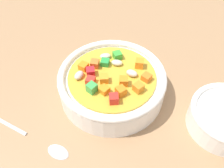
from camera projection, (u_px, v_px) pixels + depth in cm
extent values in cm
cube|color=#9E754F|center=(112.00, 96.00, 50.43)|extent=(140.00, 140.00, 2.00)
cylinder|color=white|center=(112.00, 86.00, 47.97)|extent=(20.11, 20.11, 4.52)
torus|color=white|center=(112.00, 76.00, 45.96)|extent=(20.25, 20.25, 1.34)
cylinder|color=gold|center=(112.00, 77.00, 46.12)|extent=(16.43, 16.43, 0.40)
cube|color=orange|center=(104.00, 79.00, 44.65)|extent=(1.54, 1.54, 1.34)
cube|color=red|center=(90.00, 72.00, 45.73)|extent=(1.69, 1.69, 1.41)
ellipsoid|color=beige|center=(117.00, 63.00, 47.57)|extent=(2.39, 1.81, 1.02)
cube|color=orange|center=(121.00, 91.00, 42.63)|extent=(2.09, 2.09, 1.53)
cube|color=orange|center=(140.00, 63.00, 47.01)|extent=(1.84, 1.84, 1.62)
cube|color=orange|center=(95.00, 64.00, 47.11)|extent=(1.80, 1.80, 1.40)
ellipsoid|color=beige|center=(105.00, 56.00, 48.88)|extent=(2.28, 1.62, 0.92)
cube|color=orange|center=(104.00, 90.00, 43.10)|extent=(2.16, 2.16, 1.10)
cube|color=green|center=(117.00, 55.00, 48.68)|extent=(1.93, 1.93, 1.37)
cube|color=orange|center=(138.00, 87.00, 43.21)|extent=(2.14, 2.14, 1.46)
ellipsoid|color=beige|center=(132.00, 73.00, 45.70)|extent=(2.54, 2.29, 1.16)
cube|color=green|center=(92.00, 88.00, 43.01)|extent=(2.16, 2.16, 1.66)
cube|color=orange|center=(146.00, 77.00, 44.97)|extent=(2.16, 2.16, 1.18)
cube|color=orange|center=(84.00, 66.00, 46.79)|extent=(2.12, 2.12, 1.21)
cube|color=red|center=(112.00, 99.00, 41.49)|extent=(1.60, 1.60, 1.60)
cube|color=orange|center=(124.00, 81.00, 44.10)|extent=(1.63, 1.63, 1.53)
cube|color=red|center=(91.00, 80.00, 44.53)|extent=(1.94, 1.94, 1.12)
cube|color=green|center=(105.00, 62.00, 47.56)|extent=(1.85, 1.85, 1.12)
ellipsoid|color=beige|center=(79.00, 74.00, 45.58)|extent=(2.30, 2.54, 1.18)
ellipsoid|color=silver|center=(58.00, 151.00, 40.99)|extent=(4.59, 4.07, 0.96)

